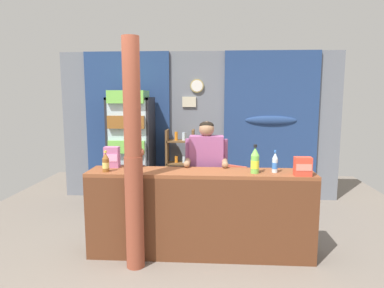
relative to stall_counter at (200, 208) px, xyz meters
name	(u,v)px	position (x,y,z in m)	size (l,w,h in m)	color
ground_plane	(193,233)	(-0.12, 0.72, -0.59)	(6.92, 6.92, 0.00)	slate
back_wall_curtained	(199,124)	(-0.11, 2.36, 0.74)	(4.91, 0.22, 2.60)	slate
stall_counter	(200,208)	(0.00, 0.00, 0.00)	(2.56, 0.46, 1.00)	brown
timber_post	(133,161)	(-0.69, -0.24, 0.58)	(0.21, 0.19, 2.43)	brown
drink_fridge	(131,144)	(-1.22, 1.85, 0.46)	(0.70, 0.71, 1.92)	#232328
bottle_shelf_rack	(180,165)	(-0.41, 1.99, 0.07)	(0.48, 0.28, 1.27)	brown
plastic_lawn_chair	(237,188)	(0.50, 1.22, -0.10)	(0.61, 0.61, 0.86)	#E5563D
shopkeeper	(206,166)	(0.06, 0.55, 0.38)	(0.53, 0.42, 1.53)	#28282D
soda_bottle_lime_soda	(255,161)	(0.60, 0.03, 0.54)	(0.09, 0.09, 0.32)	#75C64C
soda_bottle_cola	(138,160)	(-0.75, 0.24, 0.50)	(0.06, 0.06, 0.21)	black
soda_bottle_water	(275,163)	(0.83, 0.08, 0.51)	(0.06, 0.06, 0.25)	silver
soda_bottle_iced_tea	(106,163)	(-1.06, 0.00, 0.51)	(0.08, 0.08, 0.24)	brown
snack_box_crackers	(303,166)	(1.10, -0.06, 0.51)	(0.18, 0.11, 0.20)	#E5422D
snack_box_wafer	(112,157)	(-1.06, 0.23, 0.53)	(0.17, 0.11, 0.25)	#B76699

